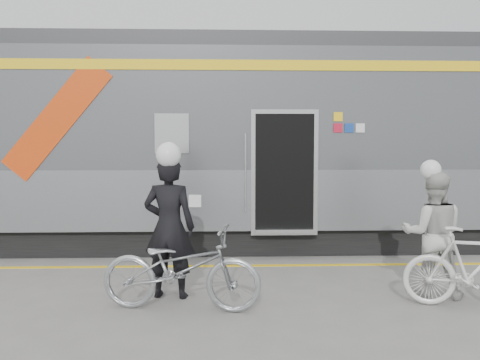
{
  "coord_description": "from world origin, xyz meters",
  "views": [
    {
      "loc": [
        -0.62,
        -6.32,
        2.05
      ],
      "look_at": [
        -0.34,
        1.6,
        1.5
      ],
      "focal_mm": 38.0,
      "sensor_mm": 36.0,
      "label": 1
    }
  ],
  "objects_px": {
    "bicycle_right": "(474,268)",
    "man": "(169,227)",
    "bicycle_left": "(181,268)",
    "woman": "(433,234)"
  },
  "relations": [
    {
      "from": "bicycle_left",
      "to": "bicycle_right",
      "type": "xyz_separation_m",
      "value": [
        3.66,
        -0.07,
        -0.01
      ]
    },
    {
      "from": "woman",
      "to": "bicycle_right",
      "type": "distance_m",
      "value": 0.71
    },
    {
      "from": "bicycle_right",
      "to": "man",
      "type": "bearing_deg",
      "value": 96.38
    },
    {
      "from": "bicycle_left",
      "to": "man",
      "type": "bearing_deg",
      "value": 29.12
    },
    {
      "from": "bicycle_left",
      "to": "bicycle_right",
      "type": "distance_m",
      "value": 3.66
    },
    {
      "from": "man",
      "to": "woman",
      "type": "distance_m",
      "value": 3.56
    },
    {
      "from": "man",
      "to": "bicycle_right",
      "type": "xyz_separation_m",
      "value": [
        3.86,
        -0.62,
        -0.44
      ]
    },
    {
      "from": "man",
      "to": "woman",
      "type": "height_order",
      "value": "man"
    },
    {
      "from": "woman",
      "to": "bicycle_right",
      "type": "bearing_deg",
      "value": 134.12
    },
    {
      "from": "bicycle_left",
      "to": "woman",
      "type": "xyz_separation_m",
      "value": [
        3.36,
        0.48,
        0.32
      ]
    }
  ]
}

